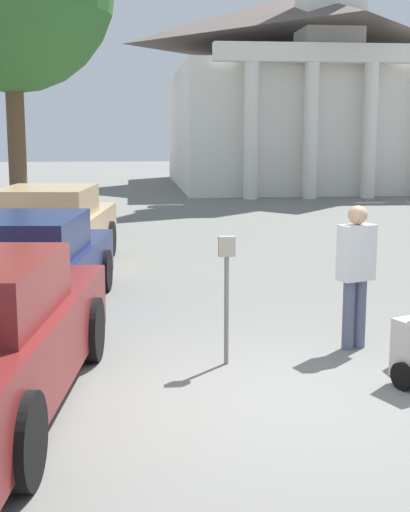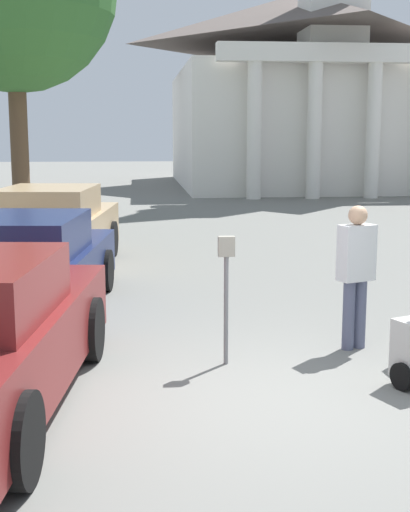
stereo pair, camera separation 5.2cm
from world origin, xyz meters
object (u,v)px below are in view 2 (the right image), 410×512
Objects in this scene: parking_meter at (226,276)px; parked_car_navy at (25,269)px; church at (302,82)px; parked_car_tan at (51,232)px; person_worker at (356,268)px.

parked_car_navy is at bearing 136.22° from parking_meter.
church is (9.71, 24.85, 4.36)m from parked_car_navy.
parked_car_tan is 3.06× the size of person_worker.
person_worker reaches higher than parked_car_tan.
parked_car_tan is 24.01m from church.
parked_car_navy is 0.97× the size of parked_car_tan.
person_worker is at bearing -45.76° from parked_car_tan.
parked_car_navy is 4.59m from person_worker.
parking_meter is 1.64m from person_worker.
church is at bearing 72.24° from parked_car_tan.
parked_car_tan reaches higher than parking_meter.
church is at bearing 75.27° from parking_meter.
parked_car_navy is at bearing -46.33° from person_worker.
person_worker is at bearing 14.99° from parking_meter.
parking_meter is 0.07× the size of church.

